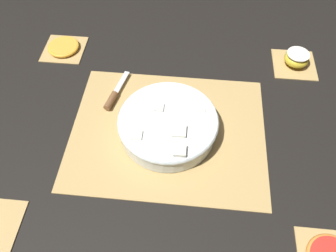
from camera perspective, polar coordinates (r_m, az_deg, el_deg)
name	(u,v)px	position (r m, az deg, el deg)	size (l,w,h in m)	color
ground_plane	(168,132)	(0.82, 0.00, -1.06)	(6.00, 6.00, 0.00)	black
bamboo_mat_center	(168,131)	(0.82, 0.00, -0.94)	(0.48, 0.38, 0.01)	tan
coaster_mat_far_left	(64,49)	(1.08, -17.62, 12.69)	(0.12, 0.12, 0.01)	tan
coaster_mat_far_right	(294,64)	(1.05, 21.11, 10.01)	(0.12, 0.12, 0.01)	tan
fruit_salad_bowl	(168,124)	(0.80, -0.01, 0.32)	(0.24, 0.24, 0.06)	silver
paring_knife	(112,99)	(0.89, -9.72, 4.73)	(0.05, 0.14, 0.02)	silver
apple_half	(297,58)	(1.03, 21.49, 10.91)	(0.07, 0.07, 0.04)	gold
orange_slice_whole	(64,47)	(1.07, -17.73, 13.00)	(0.09, 0.09, 0.01)	#F9A338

